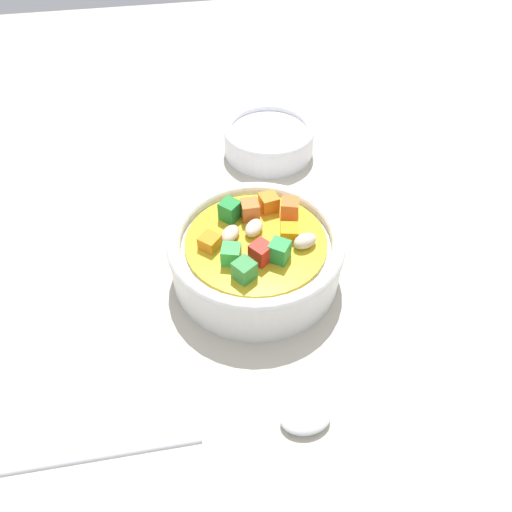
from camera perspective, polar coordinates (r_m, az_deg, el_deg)
name	(u,v)px	position (r cm, az deg, el deg)	size (l,w,h in cm)	color
ground_plane	(256,280)	(48.44, 0.00, -2.78)	(140.00, 140.00, 2.00)	#BAB2A0
soup_bowl_main	(256,253)	(45.62, 0.01, 0.31)	(16.05, 16.05, 6.32)	white
spoon	(235,431)	(38.75, -2.43, -19.44)	(24.56, 2.60, 1.09)	silver
side_bowl_small	(269,139)	(61.66, 1.48, 13.29)	(10.92, 10.92, 3.53)	white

